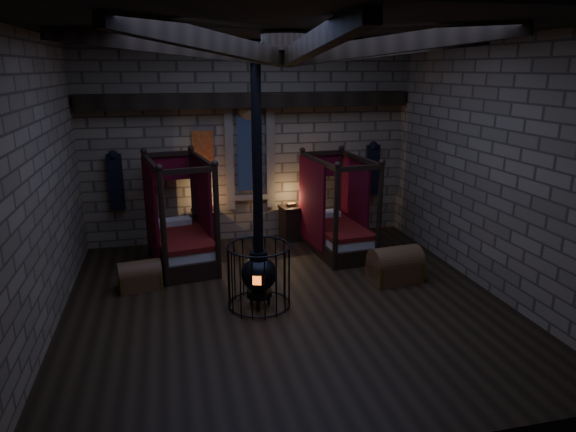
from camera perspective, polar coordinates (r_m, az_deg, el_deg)
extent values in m
cube|color=black|center=(8.49, -0.21, -9.65)|extent=(7.00, 7.00, 0.01)
cube|color=#847054|center=(11.20, -4.31, 7.91)|extent=(7.00, 0.02, 4.20)
cube|color=#847054|center=(4.59, 9.71, -4.43)|extent=(7.00, 0.02, 4.20)
cube|color=#847054|center=(7.82, -26.11, 2.71)|extent=(0.02, 7.00, 4.20)
cube|color=#847054|center=(9.24, 21.53, 5.07)|extent=(0.02, 7.00, 4.20)
cube|color=black|center=(7.66, -0.24, 19.93)|extent=(7.00, 7.00, 0.01)
cube|color=black|center=(10.92, -4.27, 12.72)|extent=(6.86, 0.35, 0.30)
cylinder|color=black|center=(7.65, -0.24, 18.80)|extent=(0.70, 0.70, 0.25)
cube|color=black|center=(11.18, -4.25, 6.86)|extent=(0.55, 0.04, 1.60)
cube|color=maroon|center=(11.05, -9.45, 7.63)|extent=(0.45, 0.03, 0.65)
cube|color=black|center=(11.07, -18.59, 3.60)|extent=(0.30, 0.10, 1.15)
cube|color=black|center=(11.91, 9.35, 5.07)|extent=(0.30, 0.10, 1.15)
cube|color=black|center=(10.23, -11.62, -4.36)|extent=(1.32, 2.10, 0.34)
cube|color=beige|center=(10.14, -11.71, -2.96)|extent=(1.19, 1.93, 0.21)
cube|color=maroon|center=(10.10, -11.75, -2.26)|extent=(1.25, 1.98, 0.09)
cube|color=beige|center=(10.75, -12.53, -0.66)|extent=(0.70, 0.43, 0.13)
cube|color=#5D0716|center=(10.74, -13.13, 5.25)|extent=(1.03, 0.22, 0.52)
cylinder|color=black|center=(9.00, -13.68, -1.51)|extent=(0.10, 0.10, 2.07)
cylinder|color=black|center=(10.80, -15.32, 1.31)|extent=(0.10, 0.10, 2.07)
cylinder|color=black|center=(9.18, -7.88, -0.85)|extent=(0.10, 0.10, 2.07)
cylinder|color=black|center=(10.95, -10.44, 1.82)|extent=(0.10, 0.10, 2.07)
cube|color=#5D0716|center=(10.15, -14.99, 0.67)|extent=(0.29, 1.40, 1.84)
cube|color=#5D0716|center=(10.32, -9.51, 1.25)|extent=(0.29, 1.40, 1.84)
cube|color=black|center=(10.73, 5.48, -3.15)|extent=(1.15, 1.96, 0.32)
cube|color=beige|center=(10.65, 5.52, -1.87)|extent=(1.03, 1.80, 0.20)
cube|color=maroon|center=(10.61, 5.53, -1.23)|extent=(1.08, 1.85, 0.09)
cube|color=beige|center=(11.19, 4.11, 0.20)|extent=(0.66, 0.37, 0.13)
cube|color=#5D0716|center=(11.17, 3.74, 5.65)|extent=(0.99, 0.14, 0.50)
cylinder|color=black|center=(9.52, 5.35, -0.43)|extent=(0.10, 0.10, 1.98)
cylinder|color=black|center=(11.12, 1.58, 2.07)|extent=(0.10, 0.10, 1.98)
cylinder|color=black|center=(9.91, 10.11, 0.05)|extent=(0.10, 0.10, 1.98)
cylinder|color=black|center=(11.46, 5.81, 2.42)|extent=(0.10, 0.10, 1.98)
cube|color=#5D0716|center=(10.53, 2.63, 1.51)|extent=(0.18, 1.35, 1.76)
cube|color=#5D0716|center=(10.91, 7.31, 1.91)|extent=(0.18, 1.35, 1.76)
cube|color=brown|center=(9.31, -16.08, -6.92)|extent=(0.77, 0.53, 0.29)
cylinder|color=brown|center=(9.26, -16.15, -6.08)|extent=(0.77, 0.53, 0.43)
cube|color=#A68733|center=(9.29, -18.11, -7.15)|extent=(0.11, 0.45, 0.31)
cube|color=#A68733|center=(9.34, -14.07, -6.69)|extent=(0.11, 0.45, 0.31)
cube|color=brown|center=(9.45, 11.78, -6.01)|extent=(0.94, 0.63, 0.37)
cylinder|color=brown|center=(9.39, 11.84, -4.96)|extent=(0.94, 0.63, 0.54)
cube|color=#A68733|center=(9.26, 9.55, -6.37)|extent=(0.11, 0.57, 0.39)
cube|color=#A68733|center=(9.66, 13.90, -5.66)|extent=(0.11, 0.57, 0.39)
cube|color=black|center=(11.08, -9.28, -1.47)|extent=(0.48, 0.45, 0.76)
cube|color=black|center=(10.97, -9.37, 0.54)|extent=(0.52, 0.50, 0.04)
cylinder|color=#A68733|center=(10.94, -9.40, 1.09)|extent=(0.11, 0.11, 0.17)
cube|color=black|center=(11.37, 0.38, -0.89)|extent=(0.50, 0.48, 0.73)
cube|color=black|center=(11.26, 0.38, 0.99)|extent=(0.55, 0.53, 0.04)
cube|color=brown|center=(11.25, 0.38, 1.30)|extent=(0.21, 0.17, 0.05)
cylinder|color=black|center=(8.32, -3.21, -8.55)|extent=(0.41, 0.41, 0.10)
sphere|color=black|center=(8.18, -3.25, -6.42)|extent=(0.57, 0.57, 0.57)
cylinder|color=black|center=(8.07, -3.28, -4.42)|extent=(0.28, 0.28, 0.14)
cube|color=#FF5914|center=(7.93, -3.52, -7.17)|extent=(0.14, 0.06, 0.14)
cylinder|color=black|center=(7.66, -3.48, 7.00)|extent=(0.15, 0.15, 3.14)
torus|color=black|center=(8.40, -3.19, -9.68)|extent=(1.01, 1.01, 0.03)
torus|color=black|center=(8.02, -3.30, -3.40)|extent=(1.01, 1.01, 0.03)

